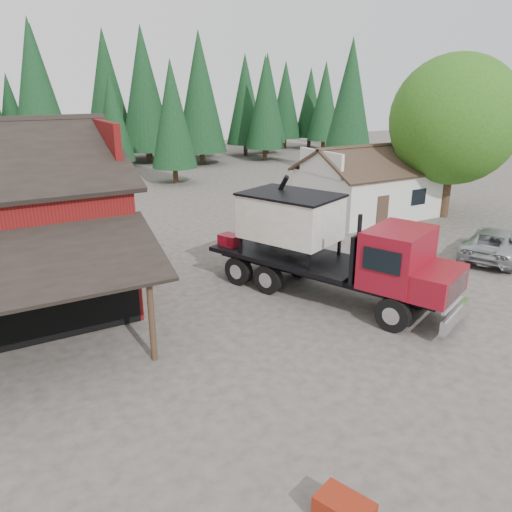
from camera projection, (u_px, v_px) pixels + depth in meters
ground at (335, 344)px, 16.86m from camera, size 120.00×120.00×0.00m
farmhouse at (368, 190)px, 33.09m from camera, size 8.60×6.42×4.65m
deciduous_tree at (455, 125)px, 31.12m from camera, size 8.00×8.00×10.20m
conifer_backdrop at (78, 169)px, 51.25m from camera, size 76.00×16.00×16.00m
near_pine_b at (172, 114)px, 42.33m from camera, size 3.96×3.96×10.40m
near_pine_c at (350, 100)px, 46.27m from camera, size 4.84×4.84×12.40m
near_pine_d at (37, 96)px, 40.40m from camera, size 5.28×5.28×13.40m
feed_truck at (327, 245)px, 19.99m from camera, size 6.52×10.74×4.72m
silver_car at (496, 243)px, 25.05m from camera, size 6.09×4.57×1.54m
equip_box at (344, 512)px, 9.87m from camera, size 1.03×1.27×0.60m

